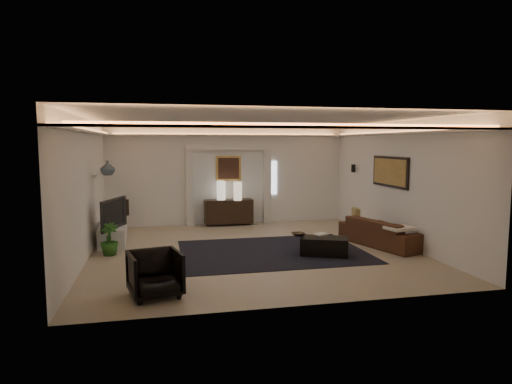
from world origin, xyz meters
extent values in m
plane|color=tan|center=(0.00, 0.00, 0.00)|extent=(7.00, 7.00, 0.00)
plane|color=white|center=(0.00, 0.00, 2.90)|extent=(7.00, 7.00, 0.00)
plane|color=white|center=(0.00, 3.50, 1.45)|extent=(7.00, 0.00, 7.00)
plane|color=white|center=(0.00, -3.50, 1.45)|extent=(7.00, 0.00, 7.00)
plane|color=white|center=(-3.50, 0.00, 1.45)|extent=(0.00, 7.00, 7.00)
plane|color=white|center=(3.50, 0.00, 1.45)|extent=(0.00, 7.00, 7.00)
cube|color=silver|center=(0.00, 0.00, 2.62)|extent=(7.00, 7.00, 0.04)
cube|color=white|center=(1.35, 3.48, 1.35)|extent=(0.25, 0.03, 1.00)
cube|color=black|center=(0.40, -0.20, 0.01)|extent=(4.00, 3.00, 0.01)
cube|color=silver|center=(-1.15, 3.40, 1.10)|extent=(0.22, 0.20, 2.20)
cube|color=silver|center=(1.15, 3.40, 1.10)|extent=(0.22, 0.20, 2.20)
cube|color=silver|center=(0.00, 3.40, 2.25)|extent=(2.52, 0.20, 0.12)
cube|color=tan|center=(0.00, 3.47, 1.65)|extent=(0.74, 0.04, 0.74)
cube|color=#4C2D1E|center=(0.00, 3.44, 1.65)|extent=(0.62, 0.02, 0.62)
cube|color=black|center=(3.47, 0.30, 1.70)|extent=(0.04, 1.64, 0.74)
cube|color=tan|center=(3.44, 0.30, 1.70)|extent=(0.02, 1.50, 0.62)
cylinder|color=black|center=(3.38, 2.20, 1.68)|extent=(0.12, 0.12, 0.22)
cube|color=silver|center=(-3.44, 1.40, 1.65)|extent=(0.10, 0.55, 0.04)
cube|color=black|center=(-0.04, 3.25, 0.40)|extent=(1.40, 0.44, 0.70)
cylinder|color=silver|center=(-0.26, 3.25, 1.09)|extent=(0.28, 0.28, 0.55)
cylinder|color=beige|center=(0.20, 3.03, 1.09)|extent=(0.28, 0.28, 0.53)
cube|color=white|center=(-3.15, 1.88, 0.23)|extent=(0.71, 2.44, 0.45)
imported|color=black|center=(-3.15, 0.93, 0.80)|extent=(1.19, 0.56, 0.70)
cylinder|color=black|center=(-2.90, 2.84, 0.64)|extent=(0.16, 0.16, 0.43)
imported|color=#475D6F|center=(-3.14, 0.96, 1.83)|extent=(0.40, 0.40, 0.33)
imported|color=#285D1C|center=(-3.09, 0.28, 0.35)|extent=(0.43, 0.43, 0.69)
imported|color=#312416|center=(3.06, -0.16, 0.32)|extent=(2.31, 1.43, 0.63)
cube|color=white|center=(3.08, -0.90, 0.55)|extent=(0.65, 0.57, 0.06)
cube|color=tan|center=(2.83, 0.79, 0.55)|extent=(0.20, 0.43, 0.41)
cube|color=black|center=(1.40, -0.74, 0.20)|extent=(1.12, 0.88, 0.37)
imported|color=#362819|center=(0.90, -0.47, 0.44)|extent=(0.29, 0.29, 0.07)
cube|color=white|center=(1.42, -0.47, 0.42)|extent=(0.32, 0.28, 0.03)
imported|color=black|center=(-2.12, -2.61, 0.36)|extent=(0.93, 0.94, 0.72)
camera|label=1|loc=(-2.04, -9.60, 2.39)|focal=31.48mm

